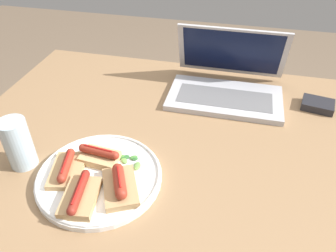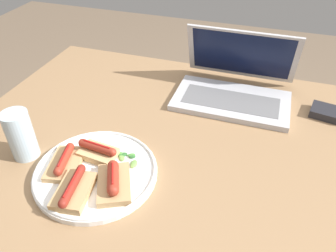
# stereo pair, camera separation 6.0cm
# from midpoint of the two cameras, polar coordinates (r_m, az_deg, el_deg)

# --- Properties ---
(desk) EXTENTS (1.36, 0.90, 0.77)m
(desk) POSITION_cam_midpoint_polar(r_m,az_deg,el_deg) (0.96, 3.65, -6.69)
(desk) COLOR #93704C
(desk) RESTS_ON ground_plane
(laptop) EXTENTS (0.36, 0.27, 0.20)m
(laptop) POSITION_cam_midpoint_polar(r_m,az_deg,el_deg) (1.09, 8.63, 7.18)
(laptop) COLOR #B7B7BC
(laptop) RESTS_ON desk
(plate) EXTENTS (0.30, 0.30, 0.02)m
(plate) POSITION_cam_midpoint_polar(r_m,az_deg,el_deg) (0.81, -13.96, -8.55)
(plate) COLOR white
(plate) RESTS_ON desk
(sausage_toast_left) EXTENTS (0.11, 0.07, 0.04)m
(sausage_toast_left) POSITION_cam_midpoint_polar(r_m,az_deg,el_deg) (0.84, -13.88, -5.07)
(sausage_toast_left) COLOR tan
(sausage_toast_left) RESTS_ON plate
(sausage_toast_middle) EXTENTS (0.09, 0.12, 0.04)m
(sausage_toast_middle) POSITION_cam_midpoint_polar(r_m,az_deg,el_deg) (0.76, -17.35, -11.59)
(sausage_toast_middle) COLOR tan
(sausage_toast_middle) RESTS_ON plate
(sausage_toast_right) EXTENTS (0.12, 0.14, 0.05)m
(sausage_toast_right) POSITION_cam_midpoint_polar(r_m,az_deg,el_deg) (0.76, -10.66, -10.13)
(sausage_toast_right) COLOR tan
(sausage_toast_right) RESTS_ON plate
(sausage_toast_extra) EXTENTS (0.10, 0.13, 0.04)m
(sausage_toast_extra) POSITION_cam_midpoint_polar(r_m,az_deg,el_deg) (0.83, -19.18, -7.07)
(sausage_toast_extra) COLOR tan
(sausage_toast_extra) RESTS_ON plate
(salad_pile) EXTENTS (0.07, 0.05, 0.01)m
(salad_pile) POSITION_cam_midpoint_polar(r_m,az_deg,el_deg) (0.83, -8.72, -5.99)
(salad_pile) COLOR #2D662D
(salad_pile) RESTS_ON plate
(drinking_glass) EXTENTS (0.07, 0.07, 0.13)m
(drinking_glass) POSITION_cam_midpoint_polar(r_m,az_deg,el_deg) (0.88, -26.46, -2.81)
(drinking_glass) COLOR silver
(drinking_glass) RESTS_ON desk
(external_drive) EXTENTS (0.11, 0.09, 0.02)m
(external_drive) POSITION_cam_midpoint_polar(r_m,az_deg,el_deg) (1.11, 23.23, 3.39)
(external_drive) COLOR #232328
(external_drive) RESTS_ON desk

